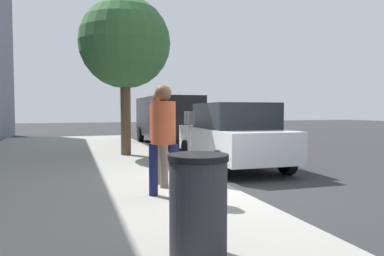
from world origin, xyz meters
The scene contains 10 objects.
ground_plane centered at (0.00, 0.00, 0.00)m, with size 80.00×80.00×0.00m, color #2B2B2D.
sidewalk_slab centered at (0.00, 3.00, 0.07)m, with size 28.00×6.00×0.15m, color gray.
parking_meter centered at (0.53, 0.59, 1.17)m, with size 0.36×0.12×1.41m.
pedestrian_at_meter centered at (0.31, 1.24, 1.22)m, with size 0.54×0.39×1.81m.
pedestrian_bystander centered at (-0.57, 1.40, 1.26)m, with size 0.45×0.42×1.85m.
parked_sedan_near centered at (2.61, -1.35, 0.89)m, with size 4.47×2.10×1.77m.
parked_van_far centered at (9.66, -1.35, 1.26)m, with size 5.22×2.15×2.18m.
street_tree centered at (5.15, 1.20, 3.68)m, with size 2.87×2.87×4.99m.
traffic_signal centered at (10.24, 0.52, 2.58)m, with size 0.24×0.44×3.60m.
trash_bin centered at (-3.00, 1.67, 0.66)m, with size 0.59×0.59×1.01m.
Camera 1 is at (-6.14, 2.80, 1.58)m, focal length 32.84 mm.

